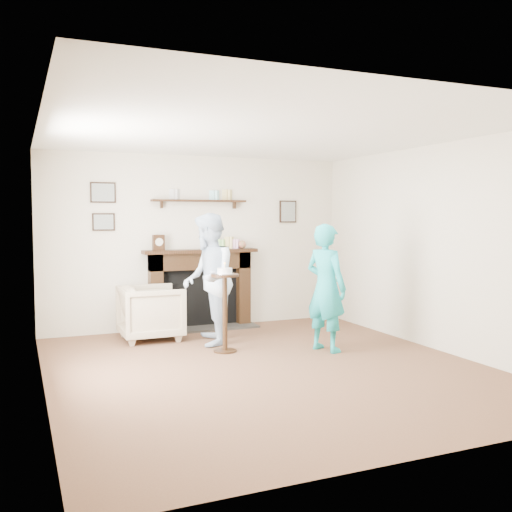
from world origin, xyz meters
The scene contains 6 objects.
ground centered at (0.00, 0.00, 0.00)m, with size 5.00×5.00×0.00m, color brown.
room_shell centered at (0.00, 0.69, 1.62)m, with size 4.54×5.02×2.52m.
armchair centered at (-0.84, 1.90, 0.00)m, with size 0.77×0.79×0.72m, color #C6A993.
man centered at (-0.23, 1.33, 0.00)m, with size 0.81×0.63×1.67m, color silver.
woman centered at (0.97, 0.46, 0.00)m, with size 0.56×0.37×1.54m, color teal.
pedestal_table centered at (-0.17, 0.87, 0.66)m, with size 0.34×0.34×1.08m.
Camera 1 is at (-2.46, -5.50, 1.63)m, focal length 40.00 mm.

